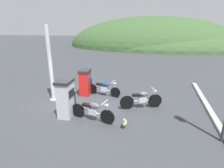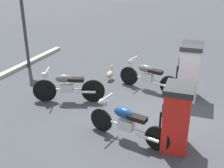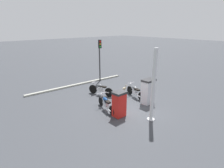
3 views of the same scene
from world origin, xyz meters
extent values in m
plane|color=#383A3F|center=(0.00, 0.00, 0.00)|extent=(120.00, 120.00, 0.00)
cube|color=silver|center=(-0.34, -1.31, 0.77)|extent=(0.55, 0.80, 1.53)
cube|color=black|center=(-0.05, -1.30, 1.10)|extent=(0.04, 0.55, 0.32)
cube|color=#262628|center=(-0.34, -1.31, 1.59)|extent=(0.61, 0.88, 0.12)
cylinder|color=black|center=(-0.02, -1.06, 0.54)|extent=(0.04, 0.04, 0.99)
cube|color=red|center=(-0.34, 1.31, 0.68)|extent=(0.54, 0.66, 1.35)
cube|color=#1E478C|center=(-0.06, 1.31, 0.97)|extent=(0.04, 0.45, 0.32)
cube|color=#262628|center=(-0.34, 1.31, 1.41)|extent=(0.59, 0.72, 0.12)
cylinder|color=black|center=(-0.02, 1.50, 0.47)|extent=(0.04, 0.04, 0.88)
cylinder|color=black|center=(1.56, -1.65, 0.31)|extent=(0.61, 0.23, 0.61)
cylinder|color=black|center=(0.19, -1.30, 0.31)|extent=(0.61, 0.23, 0.61)
cube|color=silver|center=(0.92, -1.49, 0.41)|extent=(0.40, 0.28, 0.24)
cylinder|color=silver|center=(0.87, -1.48, 0.36)|extent=(1.04, 0.31, 0.05)
ellipsoid|color=#595B60|center=(0.99, -1.51, 0.69)|extent=(0.52, 0.33, 0.24)
cube|color=black|center=(0.66, -1.42, 0.66)|extent=(0.48, 0.30, 0.10)
cylinder|color=silver|center=(1.52, -1.64, 0.61)|extent=(0.26, 0.10, 0.57)
cylinder|color=silver|center=(1.44, -1.62, 0.93)|extent=(0.17, 0.55, 0.04)
sphere|color=silver|center=(1.54, -1.65, 0.81)|extent=(0.17, 0.17, 0.14)
cylinder|color=silver|center=(0.41, -1.24, 0.33)|extent=(0.55, 0.20, 0.07)
cylinder|color=black|center=(1.41, 1.22, 0.29)|extent=(0.58, 0.18, 0.58)
cylinder|color=black|center=(0.00, 1.56, 0.29)|extent=(0.58, 0.18, 0.58)
cube|color=silver|center=(0.75, 1.38, 0.39)|extent=(0.40, 0.28, 0.24)
cylinder|color=silver|center=(0.70, 1.39, 0.34)|extent=(1.07, 0.30, 0.05)
ellipsoid|color=navy|center=(0.82, 1.36, 0.67)|extent=(0.52, 0.32, 0.24)
cube|color=black|center=(0.49, 1.44, 0.64)|extent=(0.47, 0.30, 0.10)
cylinder|color=silver|center=(1.37, 1.23, 0.59)|extent=(0.26, 0.10, 0.57)
cylinder|color=silver|center=(1.29, 1.25, 0.91)|extent=(0.16, 0.55, 0.04)
sphere|color=silver|center=(1.39, 1.23, 0.79)|extent=(0.17, 0.17, 0.14)
cylinder|color=silver|center=(0.22, 1.63, 0.31)|extent=(0.55, 0.19, 0.07)
cylinder|color=black|center=(3.51, 0.30, 0.34)|extent=(0.66, 0.27, 0.67)
cylinder|color=black|center=(2.19, -0.14, 0.34)|extent=(0.66, 0.27, 0.67)
cube|color=silver|center=(2.90, 0.09, 0.44)|extent=(0.40, 0.30, 0.24)
cylinder|color=silver|center=(2.85, 0.08, 0.39)|extent=(1.01, 0.38, 0.05)
ellipsoid|color=#595B60|center=(2.96, 0.12, 0.72)|extent=(0.53, 0.36, 0.24)
cube|color=black|center=(2.64, 0.01, 0.69)|extent=(0.48, 0.33, 0.10)
cylinder|color=silver|center=(3.47, 0.29, 0.64)|extent=(0.26, 0.12, 0.57)
cylinder|color=silver|center=(3.40, 0.26, 0.96)|extent=(0.21, 0.54, 0.04)
sphere|color=silver|center=(3.49, 0.29, 0.84)|extent=(0.18, 0.18, 0.14)
cylinder|color=silver|center=(2.34, 0.03, 0.36)|extent=(0.54, 0.24, 0.07)
ellipsoid|color=tan|center=(2.27, -1.82, 0.22)|extent=(0.20, 0.39, 0.22)
cylinder|color=tan|center=(2.27, -1.95, 0.28)|extent=(0.06, 0.06, 0.15)
sphere|color=tan|center=(2.27, -1.98, 0.43)|extent=(0.10, 0.10, 0.10)
cone|color=orange|center=(2.27, -2.05, 0.43)|extent=(0.04, 0.07, 0.04)
cone|color=tan|center=(2.28, -1.64, 0.25)|extent=(0.08, 0.08, 0.08)
cylinder|color=orange|center=(2.31, -1.82, 0.05)|extent=(0.02, 0.02, 0.11)
cylinder|color=orange|center=(2.24, -1.82, 0.05)|extent=(0.02, 0.02, 0.11)
cylinder|color=silver|center=(-1.80, 0.30, 1.94)|extent=(0.20, 0.20, 3.89)
cylinder|color=silver|center=(-1.80, 0.30, 0.02)|extent=(0.40, 0.40, 0.04)
cube|color=#9E9E93|center=(6.00, 0.00, 0.06)|extent=(0.81, 8.86, 0.12)
ellipsoid|color=#38562D|center=(4.19, 28.73, 0.00)|extent=(31.94, 21.10, 10.97)
ellipsoid|color=#38562D|center=(6.22, 31.45, 0.00)|extent=(37.89, 27.45, 7.98)
camera|label=1|loc=(2.92, -8.06, 3.83)|focal=29.14mm
camera|label=2|loc=(-0.78, 6.76, 3.82)|focal=46.34mm
camera|label=3|loc=(-6.79, 7.67, 4.90)|focal=28.52mm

